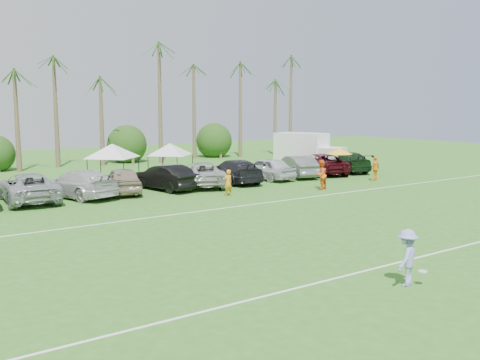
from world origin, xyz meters
TOP-DOWN VIEW (x-y plane):
  - ground at (0.00, 0.00)m, footprint 120.00×120.00m
  - field_lines at (0.00, 8.00)m, footprint 80.00×12.10m
  - palm_tree_4 at (-4.00, 38.00)m, footprint 2.40×2.40m
  - palm_tree_5 at (0.00, 38.00)m, footprint 2.40×2.40m
  - palm_tree_6 at (4.00, 38.00)m, footprint 2.40×2.40m
  - palm_tree_7 at (8.00, 38.00)m, footprint 2.40×2.40m
  - palm_tree_8 at (13.00, 38.00)m, footprint 2.40×2.40m
  - palm_tree_9 at (18.00, 38.00)m, footprint 2.40×2.40m
  - palm_tree_10 at (23.00, 38.00)m, footprint 2.40×2.40m
  - palm_tree_11 at (27.00, 38.00)m, footprint 2.40×2.40m
  - bush_tree_2 at (6.00, 39.00)m, footprint 4.00×4.00m
  - bush_tree_3 at (16.00, 39.00)m, footprint 4.00×4.00m
  - sideline_player_a at (3.24, 17.20)m, footprint 0.62×0.43m
  - sideline_player_b at (9.69, 15.86)m, footprint 1.10×0.95m
  - sideline_player_c at (15.88, 16.66)m, footprint 1.14×0.70m
  - box_truck at (16.86, 25.03)m, footprint 4.09×6.48m
  - canopy_tent_left at (-0.88, 25.51)m, footprint 4.17×4.17m
  - canopy_tent_right at (4.01, 26.37)m, footprint 3.88×3.88m
  - market_umbrella at (15.23, 19.72)m, footprint 2.02×2.02m
  - frisbee_player at (-1.33, 0.31)m, footprint 1.30×1.01m
  - parked_car_2 at (-7.33, 22.02)m, footprint 3.17×6.18m
  - parked_car_3 at (-4.51, 21.84)m, footprint 3.96×6.19m
  - parked_car_4 at (-1.68, 21.81)m, footprint 3.18×5.25m
  - parked_car_5 at (1.14, 21.56)m, footprint 2.71×5.32m
  - parked_car_6 at (3.97, 21.64)m, footprint 4.86×6.62m
  - parked_car_7 at (6.79, 21.78)m, footprint 3.11×6.02m
  - parked_car_8 at (9.62, 21.71)m, footprint 2.56×5.11m
  - parked_car_9 at (12.44, 21.59)m, footprint 2.99×5.35m
  - parked_car_10 at (15.27, 21.87)m, footprint 4.59×6.59m
  - parked_car_11 at (18.09, 21.82)m, footprint 3.99×6.20m

SIDE VIEW (x-z plane):
  - ground at x=0.00m, z-range 0.00..0.00m
  - field_lines at x=0.00m, z-range 0.00..0.01m
  - sideline_player_a at x=3.24m, z-range 0.00..1.63m
  - parked_car_2 at x=-7.33m, z-range 0.00..1.67m
  - parked_car_3 at x=-4.51m, z-range 0.00..1.67m
  - parked_car_4 at x=-1.68m, z-range 0.00..1.67m
  - parked_car_5 at x=1.14m, z-range 0.00..1.67m
  - parked_car_6 at x=3.97m, z-range 0.00..1.67m
  - parked_car_7 at x=6.79m, z-range 0.00..1.67m
  - parked_car_8 at x=9.62m, z-range 0.00..1.67m
  - parked_car_9 at x=12.44m, z-range 0.00..1.67m
  - parked_car_10 at x=15.27m, z-range 0.00..1.67m
  - parked_car_11 at x=18.09m, z-range 0.00..1.67m
  - frisbee_player at x=-1.33m, z-range 0.00..1.76m
  - sideline_player_c at x=15.88m, z-range 0.00..1.82m
  - sideline_player_b at x=9.69m, z-range 0.00..1.95m
  - box_truck at x=16.86m, z-range 0.11..3.24m
  - bush_tree_2 at x=6.00m, z-range -0.20..3.80m
  - bush_tree_3 at x=16.00m, z-range -0.20..3.80m
  - market_umbrella at x=15.23m, z-range 0.89..3.14m
  - canopy_tent_right at x=4.01m, z-range 1.12..4.27m
  - canopy_tent_left at x=-0.88m, z-range 1.20..4.59m
  - palm_tree_4 at x=-4.00m, z-range 3.03..11.93m
  - palm_tree_8 at x=13.00m, z-range 3.03..11.93m
  - palm_tree_5 at x=0.00m, z-range 3.40..13.30m
  - palm_tree_9 at x=18.00m, z-range 3.40..13.30m
  - palm_tree_6 at x=4.00m, z-range 3.76..14.66m
  - palm_tree_10 at x=23.00m, z-range 3.76..14.66m
  - palm_tree_7 at x=8.00m, z-range 4.11..16.01m
  - palm_tree_11 at x=27.00m, z-range 4.11..16.01m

